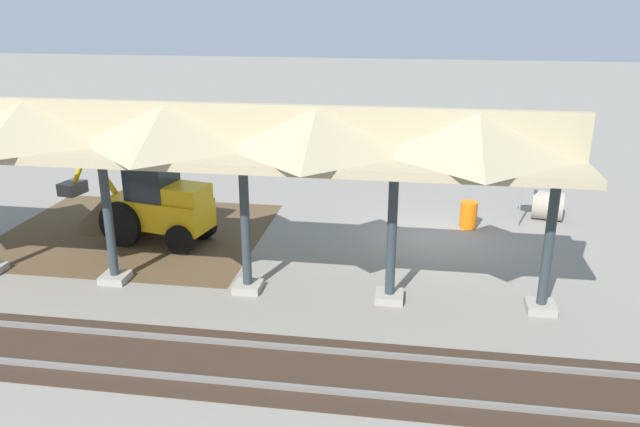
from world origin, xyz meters
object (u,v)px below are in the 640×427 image
object	(u,v)px
stop_sign	(523,177)
concrete_pipe	(548,205)
backhoe	(155,202)
traffic_barrel	(468,215)

from	to	relation	value
stop_sign	concrete_pipe	world-z (taller)	stop_sign
backhoe	traffic_barrel	bearing A→B (deg)	-164.67
traffic_barrel	concrete_pipe	bearing A→B (deg)	-154.95
concrete_pipe	traffic_barrel	xyz separation A→B (m)	(2.75, 1.29, -0.05)
concrete_pipe	backhoe	bearing A→B (deg)	17.58
backhoe	concrete_pipe	world-z (taller)	backhoe
backhoe	traffic_barrel	world-z (taller)	backhoe
backhoe	traffic_barrel	size ratio (longest dim) A/B	5.87
traffic_barrel	stop_sign	bearing A→B (deg)	-168.14
concrete_pipe	traffic_barrel	distance (m)	3.04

